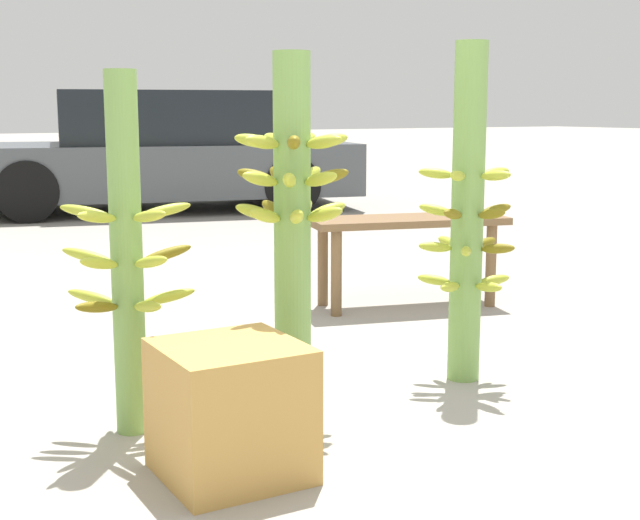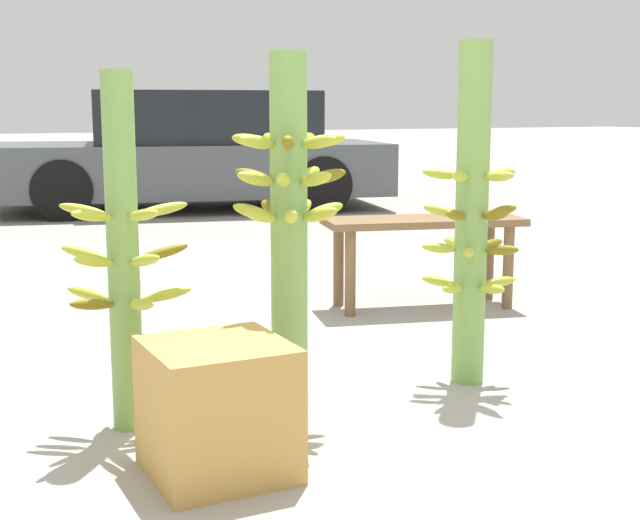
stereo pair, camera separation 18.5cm
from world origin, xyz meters
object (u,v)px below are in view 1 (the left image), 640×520
object	(u,v)px
market_bench	(407,233)
parked_car	(160,153)
banana_stalk_left	(127,256)
produce_crate	(231,410)
banana_stalk_right	(467,217)
banana_stalk_center	(292,226)

from	to	relation	value
market_bench	parked_car	world-z (taller)	parked_car
banana_stalk_left	produce_crate	xyz separation A→B (m)	(0.15, -0.52, -0.42)
banana_stalk_right	parked_car	xyz separation A→B (m)	(1.08, 6.77, -0.05)
banana_stalk_center	banana_stalk_right	bearing A→B (deg)	3.81
parked_car	banana_stalk_center	bearing A→B (deg)	177.44
banana_stalk_center	parked_car	bearing A→B (deg)	74.27
produce_crate	parked_car	bearing A→B (deg)	72.00
banana_stalk_center	market_bench	distance (m)	1.98
market_bench	produce_crate	bearing A→B (deg)	-122.96
banana_stalk_right	market_bench	size ratio (longest dim) A/B	1.17
banana_stalk_center	market_bench	world-z (taller)	banana_stalk_center
banana_stalk_center	parked_car	size ratio (longest dim) A/B	0.28
banana_stalk_left	produce_crate	bearing A→B (deg)	-74.26
banana_stalk_center	produce_crate	size ratio (longest dim) A/B	3.16
banana_stalk_center	market_bench	bearing A→B (deg)	42.72
market_bench	produce_crate	world-z (taller)	market_bench
banana_stalk_center	market_bench	xyz separation A→B (m)	(1.44, 1.33, -0.29)
market_bench	parked_car	bearing A→B (deg)	99.39
parked_car	market_bench	bearing A→B (deg)	-171.84
banana_stalk_right	produce_crate	xyz separation A→B (m)	(-1.26, -0.44, -0.48)
produce_crate	banana_stalk_right	bearing A→B (deg)	19.21
market_bench	produce_crate	distance (m)	2.54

